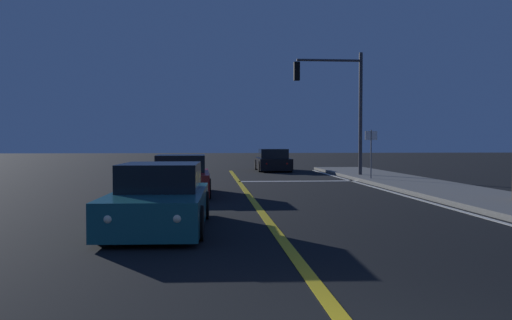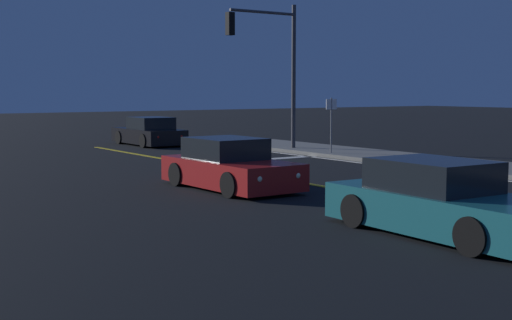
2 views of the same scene
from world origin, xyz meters
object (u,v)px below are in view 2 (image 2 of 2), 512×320
at_px(car_mid_block_red, 229,167).
at_px(street_sign_corner, 331,117).
at_px(traffic_signal_near_right, 272,55).
at_px(car_far_approaching_teal, 440,202).
at_px(car_distant_tail_black, 149,133).

bearing_deg(car_mid_block_red, street_sign_corner, -147.68).
bearing_deg(traffic_signal_near_right, street_sign_corner, 106.90).
relative_size(car_far_approaching_teal, traffic_signal_near_right, 0.74).
height_order(car_distant_tail_black, street_sign_corner, street_sign_corner).
xyz_separation_m(car_mid_block_red, traffic_signal_near_right, (7.29, 8.10, 3.49)).
height_order(car_far_approaching_teal, traffic_signal_near_right, traffic_signal_near_right).
bearing_deg(street_sign_corner, car_distant_tail_black, 109.43).
distance_m(car_mid_block_red, car_distant_tail_black, 15.42).
bearing_deg(car_distant_tail_black, car_far_approaching_teal, -102.05).
bearing_deg(traffic_signal_near_right, car_far_approaching_teal, 64.25).
relative_size(car_mid_block_red, street_sign_corner, 1.87).
bearing_deg(car_distant_tail_black, traffic_signal_near_right, -68.87).
bearing_deg(car_mid_block_red, car_distant_tail_black, -109.06).
xyz_separation_m(car_far_approaching_teal, traffic_signal_near_right, (7.36, 15.26, 3.49)).
relative_size(car_far_approaching_teal, car_distant_tail_black, 1.01).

